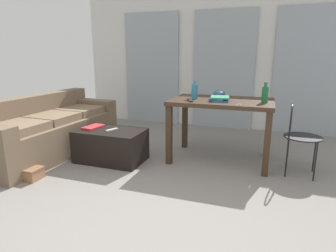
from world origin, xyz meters
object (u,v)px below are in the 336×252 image
coffee_table (111,145)px  magazine (93,127)px  scissors (239,104)px  bottle_far (195,91)px  bowl (219,94)px  bottle_near (265,94)px  couch (49,131)px  shoebox (28,173)px  tv_remote_primary (112,130)px  wire_chair (297,131)px  craft_table (221,109)px  tv_remote_on_table (190,100)px  book_stack (220,99)px

coffee_table → magazine: size_ratio=2.99×
scissors → bottle_far: bearing=159.1°
bowl → scissors: bowl is taller
bottle_near → bowl: 0.66m
bottle_near → couch: bearing=-170.9°
coffee_table → shoebox: 1.01m
bottle_far → scissors: size_ratio=2.10×
bottle_far → tv_remote_primary: bearing=-153.3°
bottle_far → magazine: size_ratio=0.80×
wire_chair → couch: bearing=-173.6°
craft_table → bottle_near: 0.56m
bowl → tv_remote_primary: bearing=-148.1°
tv_remote_primary → couch: bearing=-158.8°
couch → shoebox: 0.91m
coffee_table → bottle_near: bearing=13.4°
scissors → tv_remote_on_table: bearing=176.0°
bottle_near → bowl: bottle_near is taller
couch → coffee_table: bearing=0.6°
tv_remote_primary → magazine: magazine is taller
coffee_table → shoebox: (-0.59, -0.80, -0.14)m
tv_remote_on_table → scissors: (0.59, -0.04, -0.01)m
bottle_near → bottle_far: size_ratio=1.04×
bottle_far → bowl: 0.39m
bottle_near → scissors: (-0.27, -0.20, -0.10)m
book_stack → shoebox: size_ratio=0.99×
tv_remote_primary → bowl: bearing=53.4°
tv_remote_primary → tv_remote_on_table: bearing=38.9°
wire_chair → tv_remote_primary: (-2.17, -0.36, -0.09)m
book_stack → tv_remote_primary: 1.41m
wire_chair → craft_table: bearing=169.7°
bottle_near → scissors: bottle_near is taller
tv_remote_primary → magazine: 0.30m
wire_chair → scissors: 0.72m
scissors → craft_table: bearing=132.0°
tv_remote_primary → magazine: (-0.30, 0.04, 0.00)m
craft_table → tv_remote_primary: (-1.29, -0.52, -0.26)m
magazine → wire_chair: bearing=16.4°
bowl → tv_remote_primary: 1.49m
book_stack → tv_remote_on_table: book_stack is taller
book_stack → tv_remote_on_table: (-0.34, -0.14, -0.02)m
bottle_far → bowl: size_ratio=1.45×
wire_chair → coffee_table: bearing=-171.1°
craft_table → couch: bearing=-167.3°
craft_table → bottle_far: 0.40m
scissors → shoebox: (-2.16, -1.04, -0.73)m
couch → tv_remote_primary: 1.01m
coffee_table → magazine: bearing=174.1°
scissors → magazine: 1.88m
bowl → magazine: (-1.51, -0.72, -0.41)m
couch → wire_chair: bearing=6.4°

